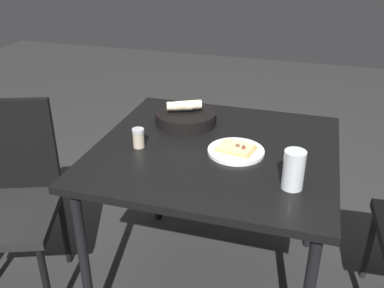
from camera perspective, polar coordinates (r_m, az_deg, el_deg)
The scene contains 7 objects.
ground at distance 2.19m, azimuth 2.66°, elevation -17.61°, with size 8.00×8.00×0.00m, color #2C2C2C.
dining_table at distance 1.79m, azimuth 3.11°, elevation -2.34°, with size 0.97×0.92×0.73m.
pizza_plate at distance 1.72m, azimuth 5.86°, elevation -0.85°, with size 0.23×0.23×0.04m.
bread_basket at distance 1.97m, azimuth -0.87°, elevation 3.65°, with size 0.28×0.28×0.11m.
beer_glass at distance 1.50m, azimuth 13.29°, elevation -3.65°, with size 0.08×0.08×0.14m.
pepper_shaker at distance 1.76m, azimuth -7.10°, elevation 0.67°, with size 0.05×0.05×0.08m.
chair_near at distance 2.05m, azimuth -23.43°, elevation -5.59°, with size 0.57×0.57×0.88m.
Camera 1 is at (-0.36, 1.53, 1.53)m, focal length 40.23 mm.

